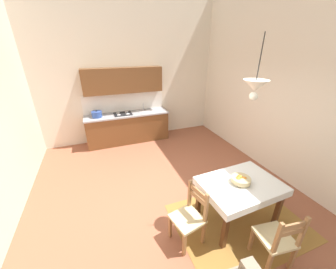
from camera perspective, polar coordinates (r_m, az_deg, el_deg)
ground_plane at (r=4.16m, az=-0.20°, el=-17.71°), size 5.82×6.73×0.10m
wall_back at (r=6.14m, az=-11.20°, el=18.43°), size 5.82×0.12×4.29m
wall_right at (r=4.78m, az=32.28°, el=13.66°), size 0.12×6.73×4.29m
area_rug at (r=3.85m, az=19.82°, el=-22.84°), size 2.10×1.60×0.01m
kitchen_cabinetry at (r=6.05m, az=-11.96°, el=5.70°), size 2.45×0.63×2.20m
dining_table at (r=3.49m, az=20.21°, el=-14.91°), size 1.29×0.95×0.75m
dining_chair_tv_side at (r=3.14m, az=6.26°, el=-22.79°), size 0.50×0.50×0.93m
dining_chair_camera_side at (r=3.23m, az=29.23°, el=-25.11°), size 0.47×0.47×0.93m
fruit_bowl at (r=3.38m, az=20.44°, el=-12.21°), size 0.30×0.30×0.12m
pendant_lamp at (r=2.80m, az=24.10°, el=12.73°), size 0.32×0.32×0.81m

